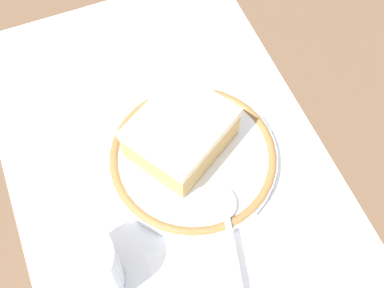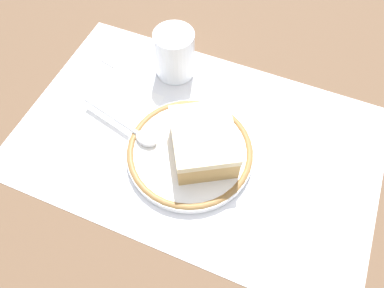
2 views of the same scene
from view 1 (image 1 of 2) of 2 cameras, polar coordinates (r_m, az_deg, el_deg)
ground_plane at (r=0.56m, az=-2.43°, el=-2.86°), size 2.40×2.40×0.00m
placemat at (r=0.56m, az=-2.43°, el=-2.83°), size 0.53×0.34×0.00m
plate at (r=0.55m, az=0.00°, el=-1.24°), size 0.18×0.18×0.02m
cake_slice at (r=0.53m, az=-1.26°, el=1.22°), size 0.12×0.13×0.05m
spoon at (r=0.51m, az=4.12°, el=-8.93°), size 0.14×0.05×0.01m
cup at (r=0.49m, az=-11.81°, el=-13.73°), size 0.06×0.06×0.08m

